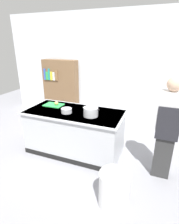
% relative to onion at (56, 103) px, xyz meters
% --- Properties ---
extents(ground_plane, '(10.00, 10.00, 0.00)m').
position_rel_onion_xyz_m(ground_plane, '(0.50, -0.15, -0.96)').
color(ground_plane, gray).
extents(back_wall, '(6.40, 0.12, 3.00)m').
position_rel_onion_xyz_m(back_wall, '(0.50, 1.95, 0.54)').
color(back_wall, silver).
rests_on(back_wall, ground_plane).
extents(counter_island, '(1.98, 0.98, 0.90)m').
position_rel_onion_xyz_m(counter_island, '(0.50, -0.15, -0.50)').
color(counter_island, '#B7BABF').
rests_on(counter_island, ground_plane).
extents(cutting_board, '(0.40, 0.28, 0.02)m').
position_rel_onion_xyz_m(cutting_board, '(-0.07, 0.01, -0.05)').
color(cutting_board, green).
rests_on(cutting_board, counter_island).
extents(onion, '(0.09, 0.09, 0.09)m').
position_rel_onion_xyz_m(onion, '(0.00, 0.00, 0.00)').
color(onion, tan).
rests_on(onion, cutting_board).
extents(stock_pot, '(0.34, 0.27, 0.17)m').
position_rel_onion_xyz_m(stock_pot, '(0.89, -0.25, 0.02)').
color(stock_pot, '#B7BABF').
rests_on(stock_pot, counter_island).
extents(mixing_bowl, '(0.21, 0.21, 0.09)m').
position_rel_onion_xyz_m(mixing_bowl, '(0.39, -0.27, -0.02)').
color(mixing_bowl, '#B7BABF').
rests_on(mixing_bowl, counter_island).
extents(trash_bin, '(0.43, 0.43, 0.53)m').
position_rel_onion_xyz_m(trash_bin, '(1.61, -1.20, -0.70)').
color(trash_bin, white).
rests_on(trash_bin, ground_plane).
extents(person_chef, '(0.38, 0.25, 1.72)m').
position_rel_onion_xyz_m(person_chef, '(2.21, -0.28, -0.05)').
color(person_chef, '#303030').
rests_on(person_chef, ground_plane).
extents(bookshelf, '(1.10, 0.31, 1.70)m').
position_rel_onion_xyz_m(bookshelf, '(-0.86, 1.65, -0.11)').
color(bookshelf, brown).
rests_on(bookshelf, ground_plane).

